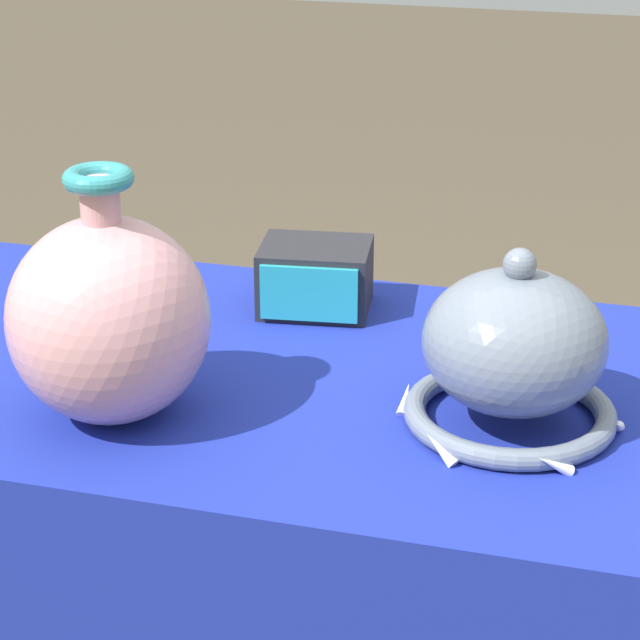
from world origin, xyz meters
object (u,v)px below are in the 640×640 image
(vase_tall_bulbous, at_px, (109,318))
(mosaic_tile_box, at_px, (315,278))
(pot_squat_terracotta, at_px, (79,289))
(vase_dome_bell, at_px, (514,355))

(vase_tall_bulbous, distance_m, mosaic_tile_box, 0.34)
(vase_tall_bulbous, relative_size, mosaic_tile_box, 1.81)
(vase_tall_bulbous, relative_size, pot_squat_terracotta, 2.26)
(vase_tall_bulbous, bearing_deg, vase_dome_bell, 12.85)
(vase_dome_bell, xyz_separation_m, mosaic_tile_box, (-0.26, 0.22, -0.03))
(mosaic_tile_box, xyz_separation_m, pot_squat_terracotta, (-0.26, -0.08, -0.01))
(vase_tall_bulbous, xyz_separation_m, pot_squat_terracotta, (-0.14, 0.22, -0.07))
(vase_tall_bulbous, xyz_separation_m, mosaic_tile_box, (0.12, 0.31, -0.06))
(vase_tall_bulbous, height_order, vase_dome_bell, vase_tall_bulbous)
(vase_tall_bulbous, distance_m, vase_dome_bell, 0.39)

